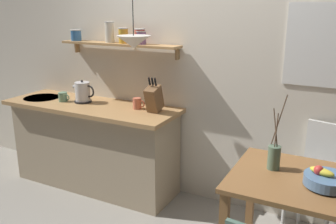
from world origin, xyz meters
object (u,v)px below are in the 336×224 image
(dining_chair_far, at_px, (319,178))
(electric_kettle, at_px, (83,92))
(dining_table, at_px, (306,197))
(pendant_lamp, at_px, (134,42))
(fruit_bowl, at_px, (326,180))
(coffee_mug_spare, at_px, (137,103))
(knife_block, at_px, (154,98))
(coffee_mug_by_sink, at_px, (63,97))
(twig_vase, at_px, (274,156))

(dining_chair_far, bearing_deg, electric_kettle, -177.68)
(dining_table, xyz_separation_m, pendant_lamp, (-1.55, 0.38, 0.90))
(fruit_bowl, distance_m, coffee_mug_spare, 1.84)
(knife_block, height_order, coffee_mug_by_sink, knife_block)
(coffee_mug_spare, bearing_deg, knife_block, -8.21)
(dining_table, bearing_deg, knife_block, 160.01)
(fruit_bowl, bearing_deg, coffee_mug_spare, 161.14)
(twig_vase, relative_size, knife_block, 1.60)
(dining_chair_far, height_order, coffee_mug_by_sink, coffee_mug_by_sink)
(knife_block, distance_m, coffee_mug_by_sink, 1.03)
(dining_table, xyz_separation_m, knife_block, (-1.43, 0.52, 0.38))
(electric_kettle, bearing_deg, knife_block, 1.22)
(dining_table, relative_size, fruit_bowl, 3.50)
(dining_table, distance_m, pendant_lamp, 1.83)
(coffee_mug_by_sink, bearing_deg, twig_vase, -9.35)
(twig_vase, distance_m, coffee_mug_spare, 1.48)
(dining_chair_far, distance_m, fruit_bowl, 0.71)
(electric_kettle, height_order, knife_block, knife_block)
(dining_table, height_order, twig_vase, twig_vase)
(electric_kettle, distance_m, coffee_mug_by_sink, 0.22)
(coffee_mug_spare, bearing_deg, pendant_lamp, -63.83)
(twig_vase, relative_size, coffee_mug_spare, 4.26)
(dining_table, xyz_separation_m, twig_vase, (-0.24, 0.07, 0.22))
(dining_table, bearing_deg, pendant_lamp, 166.10)
(dining_chair_far, xyz_separation_m, coffee_mug_by_sink, (-2.49, -0.16, 0.42))
(dining_table, height_order, coffee_mug_by_sink, coffee_mug_by_sink)
(dining_table, bearing_deg, fruit_bowl, -22.29)
(knife_block, bearing_deg, pendant_lamp, -130.58)
(pendant_lamp, bearing_deg, dining_chair_far, 7.64)
(twig_vase, xyz_separation_m, coffee_mug_spare, (-1.39, 0.48, 0.09))
(coffee_mug_spare, xyz_separation_m, pendant_lamp, (0.08, -0.17, 0.60))
(dining_chair_far, xyz_separation_m, fruit_bowl, (0.07, -0.64, 0.29))
(knife_block, height_order, pendant_lamp, pendant_lamp)
(pendant_lamp, bearing_deg, dining_table, -13.90)
(coffee_mug_by_sink, distance_m, coffee_mug_spare, 0.83)
(coffee_mug_by_sink, relative_size, coffee_mug_spare, 1.05)
(twig_vase, bearing_deg, electric_kettle, 167.87)
(dining_chair_far, relative_size, twig_vase, 1.80)
(electric_kettle, xyz_separation_m, coffee_mug_spare, (0.62, 0.05, -0.05))
(dining_chair_far, relative_size, pendant_lamp, 1.90)
(pendant_lamp, bearing_deg, fruit_bowl, -14.48)
(dining_chair_far, xyz_separation_m, knife_block, (-1.47, -0.08, 0.51))
(dining_table, distance_m, dining_chair_far, 0.61)
(fruit_bowl, xyz_separation_m, coffee_mug_by_sink, (-2.57, 0.48, 0.13))
(dining_chair_far, xyz_separation_m, pendant_lamp, (-1.58, -0.21, 1.02))
(dining_chair_far, distance_m, coffee_mug_spare, 1.72)
(twig_vase, distance_m, electric_kettle, 2.06)
(dining_chair_far, xyz_separation_m, coffee_mug_spare, (-1.67, -0.05, 0.43))
(fruit_bowl, height_order, electric_kettle, electric_kettle)
(dining_table, relative_size, coffee_mug_by_sink, 7.47)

